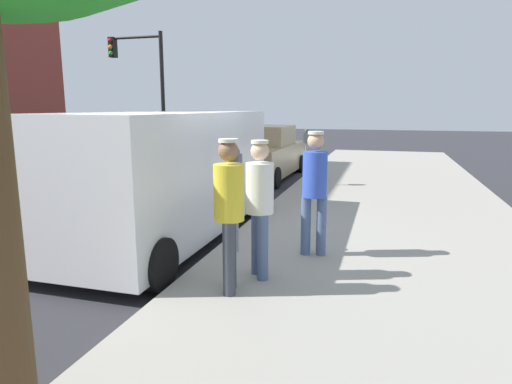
{
  "coord_description": "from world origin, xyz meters",
  "views": [
    {
      "loc": [
        3.38,
        -6.38,
        2.23
      ],
      "look_at": [
        1.65,
        -0.44,
        1.05
      ],
      "focal_mm": 31.24,
      "sensor_mm": 36.0,
      "label": 1
    }
  ],
  "objects_px": {
    "pedestrian_in_white": "(260,200)",
    "pedestrian_in_blue": "(315,185)",
    "parking_meter_far": "(306,147)",
    "pedestrian_in_yellow": "(229,206)",
    "parked_sedan_ahead": "(263,155)",
    "traffic_light_corner": "(143,75)",
    "parking_meter_near": "(236,182)",
    "parked_van": "(165,172)"
  },
  "relations": [
    {
      "from": "pedestrian_in_white",
      "to": "pedestrian_in_blue",
      "type": "relative_size",
      "value": 0.97
    },
    {
      "from": "parking_meter_far",
      "to": "pedestrian_in_white",
      "type": "bearing_deg",
      "value": -84.92
    },
    {
      "from": "pedestrian_in_yellow",
      "to": "parked_sedan_ahead",
      "type": "distance_m",
      "value": 9.31
    },
    {
      "from": "pedestrian_in_yellow",
      "to": "pedestrian_in_white",
      "type": "height_order",
      "value": "pedestrian_in_yellow"
    },
    {
      "from": "pedestrian_in_yellow",
      "to": "parked_sedan_ahead",
      "type": "relative_size",
      "value": 0.39
    },
    {
      "from": "pedestrian_in_white",
      "to": "traffic_light_corner",
      "type": "height_order",
      "value": "traffic_light_corner"
    },
    {
      "from": "parking_meter_near",
      "to": "traffic_light_corner",
      "type": "relative_size",
      "value": 0.29
    },
    {
      "from": "parking_meter_near",
      "to": "pedestrian_in_white",
      "type": "bearing_deg",
      "value": -55.24
    },
    {
      "from": "parking_meter_far",
      "to": "traffic_light_corner",
      "type": "bearing_deg",
      "value": 147.25
    },
    {
      "from": "pedestrian_in_white",
      "to": "pedestrian_in_blue",
      "type": "distance_m",
      "value": 1.14
    },
    {
      "from": "parked_van",
      "to": "parking_meter_far",
      "type": "bearing_deg",
      "value": 73.71
    },
    {
      "from": "parked_sedan_ahead",
      "to": "pedestrian_in_white",
      "type": "bearing_deg",
      "value": -74.89
    },
    {
      "from": "pedestrian_in_blue",
      "to": "parked_van",
      "type": "relative_size",
      "value": 0.34
    },
    {
      "from": "pedestrian_in_white",
      "to": "parked_sedan_ahead",
      "type": "bearing_deg",
      "value": 105.11
    },
    {
      "from": "traffic_light_corner",
      "to": "pedestrian_in_blue",
      "type": "bearing_deg",
      "value": -50.51
    },
    {
      "from": "parking_meter_near",
      "to": "traffic_light_corner",
      "type": "bearing_deg",
      "value": 125.33
    },
    {
      "from": "pedestrian_in_white",
      "to": "parked_sedan_ahead",
      "type": "distance_m",
      "value": 8.85
    },
    {
      "from": "pedestrian_in_blue",
      "to": "parked_sedan_ahead",
      "type": "height_order",
      "value": "pedestrian_in_blue"
    },
    {
      "from": "parking_meter_near",
      "to": "parked_van",
      "type": "xyz_separation_m",
      "value": [
        -1.5,
        0.72,
        -0.03
      ]
    },
    {
      "from": "parking_meter_far",
      "to": "parked_sedan_ahead",
      "type": "relative_size",
      "value": 0.34
    },
    {
      "from": "parking_meter_far",
      "to": "pedestrian_in_blue",
      "type": "bearing_deg",
      "value": -79.01
    },
    {
      "from": "pedestrian_in_yellow",
      "to": "parking_meter_near",
      "type": "bearing_deg",
      "value": 105.76
    },
    {
      "from": "traffic_light_corner",
      "to": "parked_van",
      "type": "bearing_deg",
      "value": -58.6
    },
    {
      "from": "parking_meter_near",
      "to": "parked_sedan_ahead",
      "type": "height_order",
      "value": "parking_meter_near"
    },
    {
      "from": "parking_meter_far",
      "to": "pedestrian_in_white",
      "type": "distance_m",
      "value": 6.74
    },
    {
      "from": "parking_meter_far",
      "to": "pedestrian_in_white",
      "type": "relative_size",
      "value": 0.9
    },
    {
      "from": "parking_meter_far",
      "to": "pedestrian_in_blue",
      "type": "relative_size",
      "value": 0.87
    },
    {
      "from": "parking_meter_far",
      "to": "parked_sedan_ahead",
      "type": "distance_m",
      "value": 2.53
    },
    {
      "from": "pedestrian_in_white",
      "to": "traffic_light_corner",
      "type": "relative_size",
      "value": 0.33
    },
    {
      "from": "pedestrian_in_yellow",
      "to": "traffic_light_corner",
      "type": "height_order",
      "value": "traffic_light_corner"
    },
    {
      "from": "parking_meter_near",
      "to": "pedestrian_in_white",
      "type": "distance_m",
      "value": 1.05
    },
    {
      "from": "pedestrian_in_blue",
      "to": "pedestrian_in_white",
      "type": "bearing_deg",
      "value": -116.46
    },
    {
      "from": "pedestrian_in_yellow",
      "to": "pedestrian_in_white",
      "type": "xyz_separation_m",
      "value": [
        0.21,
        0.53,
        -0.03
      ]
    },
    {
      "from": "parking_meter_far",
      "to": "pedestrian_in_yellow",
      "type": "height_order",
      "value": "pedestrian_in_yellow"
    },
    {
      "from": "pedestrian_in_yellow",
      "to": "pedestrian_in_blue",
      "type": "xyz_separation_m",
      "value": [
        0.71,
        1.55,
        0.01
      ]
    },
    {
      "from": "pedestrian_in_yellow",
      "to": "pedestrian_in_white",
      "type": "distance_m",
      "value": 0.57
    },
    {
      "from": "parked_van",
      "to": "traffic_light_corner",
      "type": "relative_size",
      "value": 1.0
    },
    {
      "from": "parking_meter_far",
      "to": "parked_van",
      "type": "xyz_separation_m",
      "value": [
        -1.5,
        -5.13,
        -0.03
      ]
    },
    {
      "from": "parked_van",
      "to": "pedestrian_in_white",
      "type": "bearing_deg",
      "value": -37.04
    },
    {
      "from": "parked_van",
      "to": "parking_meter_near",
      "type": "bearing_deg",
      "value": -25.7
    },
    {
      "from": "parking_meter_near",
      "to": "pedestrian_in_yellow",
      "type": "height_order",
      "value": "pedestrian_in_yellow"
    },
    {
      "from": "pedestrian_in_yellow",
      "to": "parked_sedan_ahead",
      "type": "height_order",
      "value": "pedestrian_in_yellow"
    }
  ]
}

